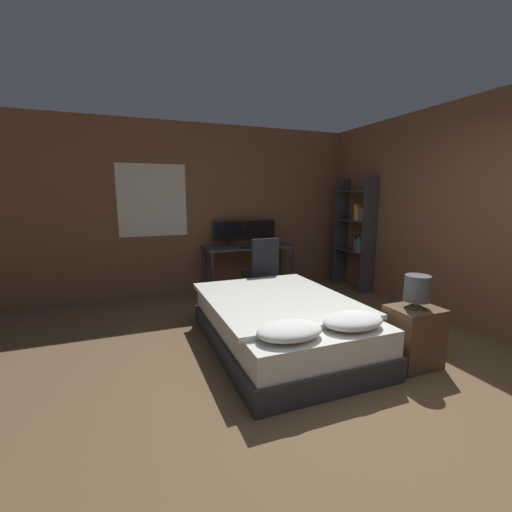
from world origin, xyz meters
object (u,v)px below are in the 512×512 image
object	(u,v)px
bedside_lamp	(417,289)
keyboard	(254,247)
nightstand	(413,336)
desk	(249,251)
computer_mouse	(270,245)
monitor_left	(229,231)
office_chair	(261,279)
bed	(281,323)
monitor_right	(260,230)
bookshelf	(357,228)

from	to	relation	value
bedside_lamp	keyboard	distance (m)	2.77
nightstand	bedside_lamp	size ratio (longest dim) A/B	1.85
desk	computer_mouse	size ratio (longest dim) A/B	20.94
nightstand	monitor_left	bearing A→B (deg)	104.85
monitor_left	computer_mouse	distance (m)	0.73
office_chair	keyboard	bearing A→B (deg)	80.48
desk	keyboard	xyz separation A→B (m)	(0.00, -0.21, 0.11)
bed	office_chair	xyz separation A→B (m)	(0.33, 1.36, 0.13)
monitor_left	monitor_right	bearing A→B (deg)	0.00
bedside_lamp	keyboard	world-z (taller)	bedside_lamp
monitor_left	nightstand	bearing A→B (deg)	-75.15
nightstand	monitor_left	size ratio (longest dim) A/B	1.06
bed	keyboard	world-z (taller)	keyboard
monitor_right	keyboard	bearing A→B (deg)	-123.95
bedside_lamp	monitor_left	distance (m)	3.25
computer_mouse	monitor_left	bearing A→B (deg)	143.87
monitor_left	bookshelf	world-z (taller)	bookshelf
nightstand	monitor_right	world-z (taller)	monitor_right
monitor_right	computer_mouse	bearing A→B (deg)	-88.69
monitor_right	bookshelf	xyz separation A→B (m)	(1.45, -0.72, 0.04)
bed	computer_mouse	bearing A→B (deg)	69.60
computer_mouse	office_chair	size ratio (longest dim) A/B	0.07
bookshelf	monitor_left	bearing A→B (deg)	160.21
computer_mouse	bookshelf	xyz separation A→B (m)	(1.44, -0.31, 0.25)
bookshelf	nightstand	bearing A→B (deg)	-115.99
bookshelf	office_chair	bearing A→B (deg)	-172.10
desk	office_chair	size ratio (longest dim) A/B	1.48
computer_mouse	bookshelf	distance (m)	1.49
bookshelf	bed	bearing A→B (deg)	-143.19
monitor_right	bed	bearing A→B (deg)	-106.80
bedside_lamp	bed	bearing A→B (deg)	140.67
monitor_left	office_chair	world-z (taller)	monitor_left
bedside_lamp	nightstand	bearing A→B (deg)	90.00
keyboard	bookshelf	world-z (taller)	bookshelf
nightstand	computer_mouse	distance (m)	2.78
desk	bookshelf	distance (m)	1.84
nightstand	computer_mouse	world-z (taller)	computer_mouse
monitor_right	office_chair	xyz separation A→B (m)	(-0.37, -0.97, -0.61)
monitor_right	bookshelf	world-z (taller)	bookshelf
keyboard	nightstand	bearing A→B (deg)	-78.53
office_chair	bookshelf	xyz separation A→B (m)	(1.82, 0.25, 0.64)
office_chair	bookshelf	bearing A→B (deg)	7.90
bedside_lamp	bookshelf	distance (m)	2.70
bedside_lamp	keyboard	xyz separation A→B (m)	(-0.55, 2.72, 0.03)
bedside_lamp	computer_mouse	xyz separation A→B (m)	(-0.26, 2.72, 0.04)
computer_mouse	nightstand	bearing A→B (deg)	-84.47
desk	monitor_left	xyz separation A→B (m)	(-0.28, 0.21, 0.33)
monitor_left	office_chair	xyz separation A→B (m)	(0.19, -0.97, -0.61)
computer_mouse	desk	bearing A→B (deg)	144.54
monitor_left	bookshelf	bearing A→B (deg)	-19.79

